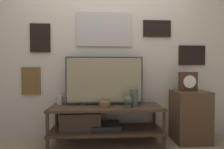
% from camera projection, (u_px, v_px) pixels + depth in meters
% --- Properties ---
extents(wall_back, '(6.40, 0.08, 2.70)m').
position_uv_depth(wall_back, '(106.00, 44.00, 2.53)').
color(wall_back, beige).
rests_on(wall_back, ground_plane).
extents(media_console, '(1.45, 0.46, 0.50)m').
position_uv_depth(media_console, '(97.00, 120.00, 2.27)').
color(media_console, '#422D1E').
rests_on(media_console, ground_plane).
extents(television, '(1.04, 0.05, 0.65)m').
position_uv_depth(television, '(104.00, 80.00, 2.37)').
color(television, '#333338').
rests_on(television, media_console).
extents(vase_tall_ceramic, '(0.10, 0.10, 0.22)m').
position_uv_depth(vase_tall_ceramic, '(134.00, 98.00, 2.30)').
color(vase_tall_ceramic, '#4C5647').
rests_on(vase_tall_ceramic, media_console).
extents(vase_wide_bowl, '(0.16, 0.16, 0.07)m').
position_uv_depth(vase_wide_bowl, '(105.00, 104.00, 2.25)').
color(vase_wide_bowl, brown).
rests_on(vase_wide_bowl, media_console).
extents(candle_jar, '(0.08, 0.08, 0.12)m').
position_uv_depth(candle_jar, '(60.00, 100.00, 2.39)').
color(candle_jar, '#C1B29E').
rests_on(candle_jar, media_console).
extents(decorative_bust, '(0.11, 0.11, 0.15)m').
position_uv_depth(decorative_bust, '(128.00, 101.00, 2.21)').
color(decorative_bust, '#4C5647').
rests_on(decorative_bust, media_console).
extents(side_table, '(0.45, 0.38, 0.69)m').
position_uv_depth(side_table, '(190.00, 116.00, 2.39)').
color(side_table, '#513823').
rests_on(side_table, ground_plane).
extents(mantel_clock, '(0.23, 0.11, 0.26)m').
position_uv_depth(mantel_clock, '(188.00, 81.00, 2.38)').
color(mantel_clock, '#422819').
rests_on(mantel_clock, side_table).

